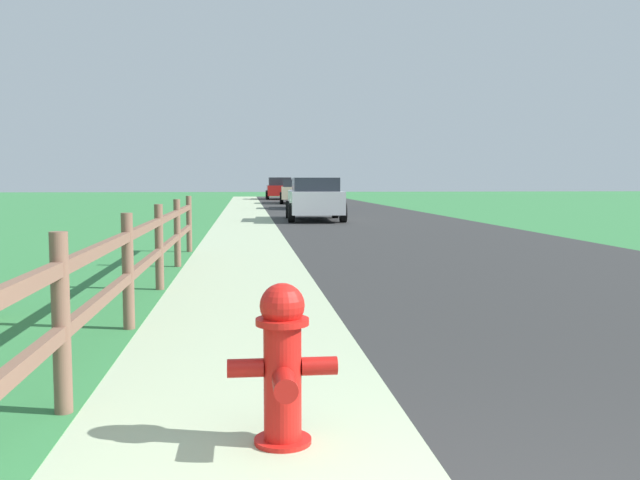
% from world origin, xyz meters
% --- Properties ---
extents(ground_plane, '(120.00, 120.00, 0.00)m').
position_xyz_m(ground_plane, '(0.00, 25.00, 0.00)').
color(ground_plane, '#32793F').
extents(road_asphalt, '(7.00, 66.00, 0.01)m').
position_xyz_m(road_asphalt, '(3.50, 27.00, 0.00)').
color(road_asphalt, '#2D2D2D').
rests_on(road_asphalt, ground).
extents(curb_concrete, '(6.00, 66.00, 0.01)m').
position_xyz_m(curb_concrete, '(-3.00, 27.00, 0.00)').
color(curb_concrete, '#A7B793').
rests_on(curb_concrete, ground).
extents(grass_verge, '(5.00, 66.00, 0.00)m').
position_xyz_m(grass_verge, '(-4.50, 27.00, 0.01)').
color(grass_verge, '#32793F').
rests_on(grass_verge, ground).
extents(fire_hydrant, '(0.59, 0.49, 0.88)m').
position_xyz_m(fire_hydrant, '(-0.77, 1.84, 0.46)').
color(fire_hydrant, red).
rests_on(fire_hydrant, ground).
extents(rail_fence, '(0.11, 12.24, 1.12)m').
position_xyz_m(rail_fence, '(-2.09, 6.12, 0.65)').
color(rail_fence, brown).
rests_on(rail_fence, ground).
extents(parked_suv_silver, '(2.09, 4.55, 1.52)m').
position_xyz_m(parked_suv_silver, '(1.51, 22.95, 0.78)').
color(parked_suv_silver, '#B7BABF').
rests_on(parked_suv_silver, ground).
extents(parked_car_blue, '(2.19, 4.56, 1.53)m').
position_xyz_m(parked_car_blue, '(2.21, 33.40, 0.76)').
color(parked_car_blue, navy).
rests_on(parked_car_blue, ground).
extents(parked_car_beige, '(2.16, 4.88, 1.49)m').
position_xyz_m(parked_car_beige, '(2.17, 41.57, 0.77)').
color(parked_car_beige, '#C6B793').
rests_on(parked_car_beige, ground).
extents(parked_car_red, '(2.16, 4.49, 1.65)m').
position_xyz_m(parked_car_red, '(1.65, 51.23, 0.82)').
color(parked_car_red, maroon).
rests_on(parked_car_red, ground).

